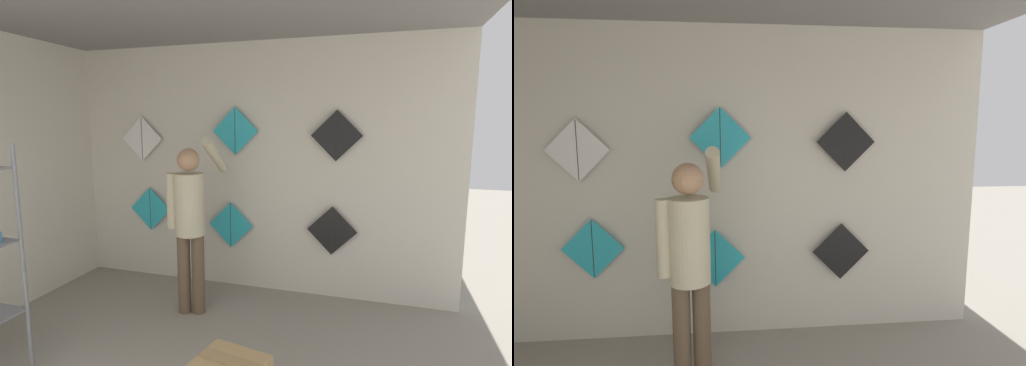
% 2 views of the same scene
% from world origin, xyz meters
% --- Properties ---
extents(back_panel, '(4.79, 0.06, 2.80)m').
position_xyz_m(back_panel, '(0.00, 3.60, 1.40)').
color(back_panel, beige).
rests_on(back_panel, ground).
extents(shopkeeper, '(0.45, 0.66, 1.79)m').
position_xyz_m(shopkeeper, '(-0.22, 2.79, 1.01)').
color(shopkeeper, brown).
rests_on(shopkeeper, ground).
extents(kite_0, '(0.54, 0.01, 0.54)m').
position_xyz_m(kite_0, '(-1.13, 3.51, 0.87)').
color(kite_0, '#28B2C6').
extents(kite_1, '(0.54, 0.01, 0.54)m').
position_xyz_m(kite_1, '(-0.07, 3.51, 0.74)').
color(kite_1, '#28B2C6').
extents(kite_2, '(0.54, 0.01, 0.54)m').
position_xyz_m(kite_2, '(1.09, 3.51, 0.77)').
color(kite_2, black).
extents(kite_3, '(0.54, 0.01, 0.54)m').
position_xyz_m(kite_3, '(-1.20, 3.51, 1.73)').
color(kite_3, white).
extents(kite_4, '(0.54, 0.01, 0.54)m').
position_xyz_m(kite_4, '(-0.01, 3.51, 1.83)').
color(kite_4, '#28B2C6').
extents(kite_5, '(0.54, 0.01, 0.54)m').
position_xyz_m(kite_5, '(1.11, 3.51, 1.79)').
color(kite_5, black).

